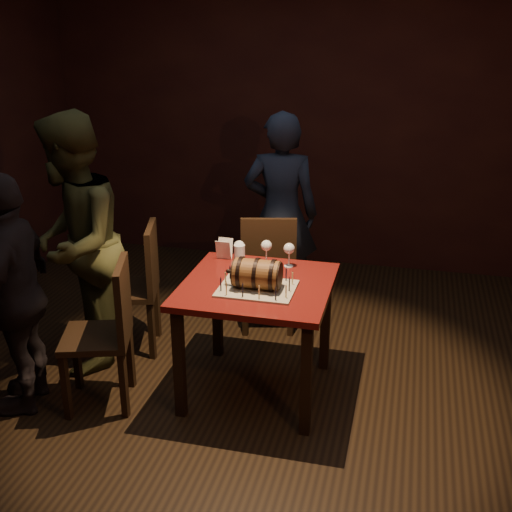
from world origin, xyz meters
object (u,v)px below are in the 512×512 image
(barrel_cake, at_px, (257,274))
(chair_left_rear, at_px, (139,281))
(chair_back, at_px, (268,267))
(person_left_front, at_px, (16,294))
(pint_of_ale, at_px, (239,256))
(person_left_rear, at_px, (74,245))
(wine_glass_left, at_px, (239,247))
(wine_glass_mid, at_px, (266,247))
(person_back, at_px, (281,214))
(pub_table, at_px, (257,300))
(wine_glass_right, at_px, (289,250))
(chair_left_front, at_px, (108,327))

(barrel_cake, bearing_deg, chair_left_rear, 155.47)
(chair_back, distance_m, person_left_front, 1.81)
(pint_of_ale, bearing_deg, barrel_cake, -58.86)
(chair_back, height_order, person_left_rear, person_left_rear)
(wine_glass_left, height_order, person_left_rear, person_left_rear)
(barrel_cake, xyz_separation_m, wine_glass_left, (-0.21, 0.37, 0.02))
(wine_glass_mid, distance_m, person_back, 0.93)
(wine_glass_left, bearing_deg, pub_table, -56.16)
(pub_table, height_order, wine_glass_right, wine_glass_right)
(chair_back, xyz_separation_m, person_left_rear, (-1.14, -0.76, 0.34))
(wine_glass_mid, relative_size, chair_left_rear, 0.17)
(pint_of_ale, distance_m, chair_back, 0.67)
(pub_table, distance_m, person_left_front, 1.43)
(chair_left_rear, distance_m, chair_left_front, 0.70)
(chair_left_front, bearing_deg, person_left_rear, 135.31)
(chair_left_rear, xyz_separation_m, person_left_front, (-0.41, -0.83, 0.22))
(wine_glass_left, distance_m, chair_left_front, 0.97)
(barrel_cake, height_order, wine_glass_mid, barrel_cake)
(pub_table, xyz_separation_m, wine_glass_left, (-0.19, 0.28, 0.23))
(wine_glass_left, bearing_deg, pint_of_ale, -72.71)
(person_back, bearing_deg, chair_left_rear, 41.95)
(pub_table, distance_m, person_back, 1.28)
(chair_back, height_order, chair_left_rear, same)
(wine_glass_right, height_order, chair_left_rear, chair_left_rear)
(barrel_cake, distance_m, person_left_rear, 1.29)
(person_back, bearing_deg, wine_glass_right, 99.10)
(pub_table, distance_m, wine_glass_right, 0.41)
(wine_glass_right, distance_m, person_left_rear, 1.41)
(wine_glass_left, distance_m, chair_back, 0.65)
(wine_glass_mid, xyz_separation_m, chair_back, (-0.10, 0.50, -0.34))
(barrel_cake, distance_m, wine_glass_mid, 0.43)
(pub_table, xyz_separation_m, pint_of_ale, (-0.17, 0.23, 0.18))
(barrel_cake, distance_m, wine_glass_right, 0.42)
(wine_glass_left, height_order, pint_of_ale, wine_glass_left)
(wine_glass_mid, bearing_deg, wine_glass_right, -7.16)
(pint_of_ale, relative_size, chair_back, 0.16)
(pub_table, xyz_separation_m, wine_glass_right, (0.13, 0.32, 0.23))
(wine_glass_right, xyz_separation_m, chair_left_front, (-0.97, -0.66, -0.35))
(pub_table, bearing_deg, wine_glass_mid, 93.44)
(pint_of_ale, bearing_deg, person_back, 86.88)
(chair_left_rear, xyz_separation_m, chair_left_front, (0.11, -0.70, 0.00))
(wine_glass_mid, height_order, chair_left_rear, chair_left_rear)
(wine_glass_left, bearing_deg, person_back, 85.83)
(pint_of_ale, xyz_separation_m, chair_back, (0.06, 0.60, -0.30))
(barrel_cake, relative_size, chair_left_rear, 0.36)
(pint_of_ale, xyz_separation_m, person_back, (0.06, 1.03, -0.02))
(person_left_rear, bearing_deg, pint_of_ale, 82.65)
(chair_left_rear, bearing_deg, person_back, 47.85)
(chair_left_rear, height_order, person_left_front, person_left_front)
(pub_table, xyz_separation_m, wine_glass_mid, (-0.02, 0.33, 0.23))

